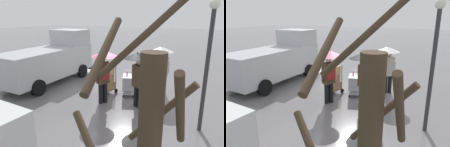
% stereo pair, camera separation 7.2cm
% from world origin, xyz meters
% --- Properties ---
extents(ground_plane, '(90.00, 90.00, 0.00)m').
position_xyz_m(ground_plane, '(0.00, 0.00, 0.00)').
color(ground_plane, slate).
extents(slush_patch_near_cluster, '(1.32, 1.32, 0.01)m').
position_xyz_m(slush_patch_near_cluster, '(4.81, 2.30, 0.00)').
color(slush_patch_near_cluster, '#999BA0').
rests_on(slush_patch_near_cluster, ground).
extents(slush_patch_under_van, '(2.19, 2.19, 0.01)m').
position_xyz_m(slush_patch_under_van, '(3.79, -2.32, 0.00)').
color(slush_patch_under_van, '#ADAFB5').
rests_on(slush_patch_under_van, ground).
extents(cargo_van_parked_right, '(2.21, 5.34, 2.60)m').
position_xyz_m(cargo_van_parked_right, '(3.76, 0.06, 1.18)').
color(cargo_van_parked_right, '#B7BABF').
rests_on(cargo_van_parked_right, ground).
extents(shopping_cart_vendor, '(0.82, 0.97, 1.04)m').
position_xyz_m(shopping_cart_vendor, '(-0.67, -0.02, 0.57)').
color(shopping_cart_vendor, '#B2B2B7').
rests_on(shopping_cart_vendor, ground).
extents(hand_dolly_boxes, '(0.61, 0.77, 1.32)m').
position_xyz_m(hand_dolly_boxes, '(0.20, 0.29, 0.70)').
color(hand_dolly_boxes, '#515156').
rests_on(hand_dolly_boxes, ground).
extents(pedestrian_pink_side, '(1.04, 1.04, 2.15)m').
position_xyz_m(pedestrian_pink_side, '(-1.44, 0.93, 1.57)').
color(pedestrian_pink_side, black).
rests_on(pedestrian_pink_side, ground).
extents(pedestrian_black_side, '(1.04, 1.04, 2.15)m').
position_xyz_m(pedestrian_black_side, '(-0.14, 1.20, 1.57)').
color(pedestrian_black_side, black).
rests_on(pedestrian_black_side, ground).
extents(pedestrian_white_side, '(1.04, 1.04, 2.15)m').
position_xyz_m(pedestrian_white_side, '(-1.81, -0.95, 1.58)').
color(pedestrian_white_side, black).
rests_on(pedestrian_white_side, ground).
extents(street_lamp, '(0.28, 0.28, 3.86)m').
position_xyz_m(street_lamp, '(-3.80, 1.62, 2.37)').
color(street_lamp, '#2D2D33').
rests_on(street_lamp, ground).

